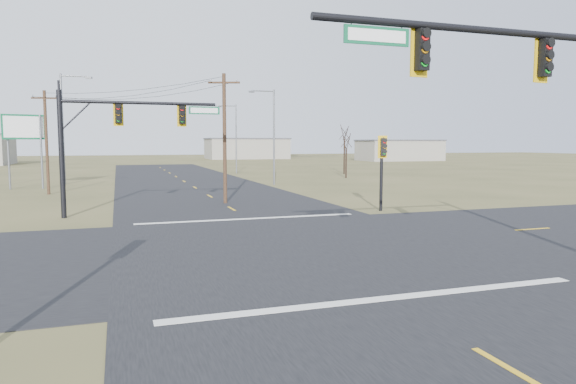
% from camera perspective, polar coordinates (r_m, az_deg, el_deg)
% --- Properties ---
extents(ground, '(320.00, 320.00, 0.00)m').
position_cam_1_polar(ground, '(20.75, 0.73, -5.96)').
color(ground, olive).
rests_on(ground, ground).
extents(road_ew, '(160.00, 14.00, 0.02)m').
position_cam_1_polar(road_ew, '(20.75, 0.73, -5.94)').
color(road_ew, black).
rests_on(road_ew, ground).
extents(road_ns, '(14.00, 160.00, 0.02)m').
position_cam_1_polar(road_ns, '(20.75, 0.73, -5.93)').
color(road_ns, black).
rests_on(road_ns, ground).
extents(stop_bar_near, '(12.00, 0.40, 0.01)m').
position_cam_1_polar(stop_bar_near, '(14.09, 10.98, -11.50)').
color(stop_bar_near, silver).
rests_on(stop_bar_near, road_ns).
extents(stop_bar_far, '(12.00, 0.40, 0.01)m').
position_cam_1_polar(stop_bar_far, '(27.84, -4.34, -2.97)').
color(stop_bar_far, silver).
rests_on(stop_bar_far, road_ns).
extents(mast_arm_near, '(11.20, 0.46, 7.73)m').
position_cam_1_polar(mast_arm_near, '(16.82, 27.57, 9.91)').
color(mast_arm_near, black).
rests_on(mast_arm_near, ground).
extents(mast_arm_far, '(8.84, 0.51, 6.96)m').
position_cam_1_polar(mast_arm_far, '(30.37, -18.29, 6.94)').
color(mast_arm_far, black).
rests_on(mast_arm_far, ground).
extents(pedestal_signal_ne, '(0.67, 0.58, 4.57)m').
position_cam_1_polar(pedestal_signal_ne, '(31.30, 10.48, 3.93)').
color(pedestal_signal_ne, black).
rests_on(pedestal_signal_ne, ground).
extents(utility_pole_near, '(2.05, 0.81, 8.72)m').
position_cam_1_polar(utility_pole_near, '(34.98, -7.06, 6.17)').
color(utility_pole_near, '#47311E').
rests_on(utility_pole_near, ground).
extents(utility_pole_far, '(2.00, 0.50, 8.22)m').
position_cam_1_polar(utility_pole_far, '(45.10, -25.26, 5.22)').
color(utility_pole_far, '#47311E').
rests_on(utility_pole_far, ground).
extents(highway_sign, '(3.43, 0.98, 6.61)m').
position_cam_1_polar(highway_sign, '(51.23, -27.25, 5.47)').
color(highway_sign, slate).
rests_on(highway_sign, ground).
extents(streetlight_a, '(2.58, 0.29, 9.27)m').
position_cam_1_polar(streetlight_a, '(50.27, -1.79, 6.73)').
color(streetlight_a, slate).
rests_on(streetlight_a, ground).
extents(streetlight_b, '(2.57, 0.42, 9.18)m').
position_cam_1_polar(streetlight_b, '(69.41, -5.95, 6.32)').
color(streetlight_b, slate).
rests_on(streetlight_b, ground).
extents(streetlight_c, '(3.04, 0.45, 10.86)m').
position_cam_1_polar(streetlight_c, '(55.70, -23.54, 7.08)').
color(streetlight_c, slate).
rests_on(streetlight_c, ground).
extents(bare_tree_c, '(2.69, 2.69, 5.69)m').
position_cam_1_polar(bare_tree_c, '(60.39, 6.51, 5.79)').
color(bare_tree_c, black).
rests_on(bare_tree_c, ground).
extents(bare_tree_d, '(2.59, 2.59, 6.82)m').
position_cam_1_polar(bare_tree_d, '(68.16, 6.30, 6.62)').
color(bare_tree_d, black).
rests_on(bare_tree_d, ground).
extents(warehouse_mid, '(20.00, 12.00, 5.00)m').
position_cam_1_polar(warehouse_mid, '(133.05, -4.63, 4.79)').
color(warehouse_mid, gray).
rests_on(warehouse_mid, ground).
extents(warehouse_right, '(18.00, 10.00, 4.50)m').
position_cam_1_polar(warehouse_right, '(121.11, 12.27, 4.49)').
color(warehouse_right, gray).
rests_on(warehouse_right, ground).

